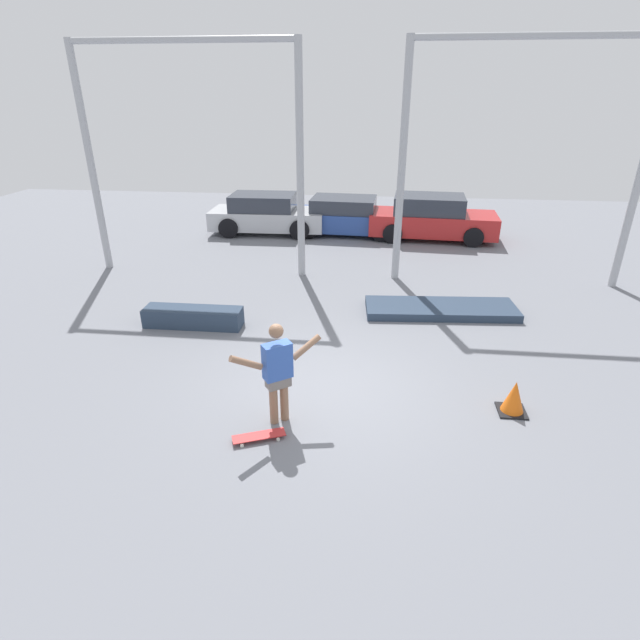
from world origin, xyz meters
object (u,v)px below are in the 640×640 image
(manual_pad, at_px, (441,309))
(traffic_cone, at_px, (514,397))
(parked_car_blue, at_px, (347,216))
(parked_car_red, at_px, (432,218))
(skateboarder, at_px, (278,370))
(grind_box, at_px, (193,317))
(skateboard, at_px, (259,436))
(parked_car_silver, at_px, (267,214))

(manual_pad, relative_size, traffic_cone, 6.20)
(manual_pad, xyz_separation_m, traffic_cone, (0.73, -3.97, 0.18))
(parked_car_blue, bearing_deg, parked_car_red, -2.57)
(manual_pad, bearing_deg, skateboarder, -122.95)
(skateboarder, xyz_separation_m, parked_car_blue, (0.32, 11.64, -0.30))
(grind_box, relative_size, parked_car_red, 0.49)
(skateboard, height_order, manual_pad, manual_pad)
(parked_car_blue, bearing_deg, manual_pad, -65.63)
(skateboard, distance_m, grind_box, 4.46)
(skateboarder, bearing_deg, parked_car_blue, 52.77)
(skateboarder, bearing_deg, manual_pad, 21.38)
(grind_box, xyz_separation_m, manual_pad, (5.57, 1.35, -0.11))
(skateboard, bearing_deg, parked_car_silver, 79.22)
(grind_box, relative_size, manual_pad, 0.62)
(parked_car_blue, bearing_deg, parked_car_silver, -172.42)
(parked_car_red, xyz_separation_m, traffic_cone, (0.41, -10.66, -0.45))
(traffic_cone, bearing_deg, parked_car_silver, 120.50)
(skateboard, xyz_separation_m, parked_car_silver, (-2.39, 11.94, 0.62))
(skateboard, height_order, parked_car_red, parked_car_red)
(skateboarder, height_order, skateboard, skateboarder)
(skateboard, distance_m, parked_car_silver, 12.19)
(grind_box, xyz_separation_m, parked_car_blue, (2.88, 8.36, 0.43))
(parked_car_blue, height_order, parked_car_red, parked_car_red)
(skateboarder, xyz_separation_m, parked_car_red, (3.33, 11.32, -0.21))
(skateboard, height_order, grind_box, grind_box)
(parked_car_silver, bearing_deg, traffic_cone, -60.57)
(skateboarder, height_order, parked_car_blue, skateboarder)
(manual_pad, distance_m, traffic_cone, 4.04)
(grind_box, xyz_separation_m, parked_car_red, (5.89, 8.05, 0.51))
(parked_car_silver, bearing_deg, skateboarder, -78.21)
(parked_car_silver, bearing_deg, skateboard, -79.76)
(grind_box, relative_size, traffic_cone, 3.84)
(skateboarder, height_order, parked_car_red, skateboarder)
(parked_car_red, bearing_deg, skateboard, -102.80)
(skateboarder, bearing_deg, traffic_cone, -25.63)
(parked_car_red, relative_size, traffic_cone, 7.87)
(grind_box, distance_m, parked_car_blue, 8.86)
(skateboarder, relative_size, parked_car_blue, 0.40)
(skateboarder, height_order, manual_pad, skateboarder)
(manual_pad, xyz_separation_m, parked_car_red, (0.33, 6.69, 0.63))
(parked_car_silver, height_order, parked_car_red, parked_car_red)
(manual_pad, height_order, traffic_cone, traffic_cone)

